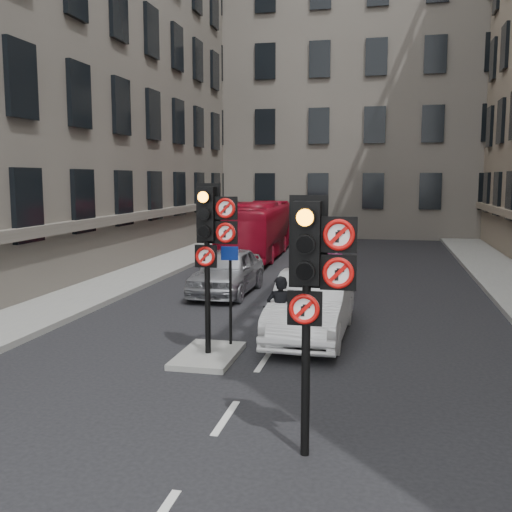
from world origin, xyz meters
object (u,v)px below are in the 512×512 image
at_px(signal_near, 313,271).
at_px(motorcyclist, 280,313).
at_px(car_white, 312,306).
at_px(bus_red, 258,229).
at_px(info_sign, 230,281).
at_px(signal_far, 211,232).
at_px(car_pink, 317,282).
at_px(motorcycle, 275,321).
at_px(car_silver, 227,271).

xyz_separation_m(signal_near, motorcyclist, (-1.31, 5.01, -1.75)).
bearing_deg(car_white, bus_red, 108.24).
relative_size(signal_near, car_white, 0.76).
bearing_deg(signal_near, motorcyclist, 104.69).
bearing_deg(info_sign, car_white, 37.74).
height_order(signal_near, signal_far, signal_far).
height_order(car_pink, motorcycle, car_pink).
bearing_deg(bus_red, signal_near, -78.26).
relative_size(car_white, motorcyclist, 2.82).
bearing_deg(car_pink, info_sign, -108.56).
xyz_separation_m(car_silver, motorcyclist, (2.83, -6.02, 0.08)).
bearing_deg(motorcyclist, bus_red, -85.80).
height_order(motorcycle, info_sign, info_sign).
height_order(car_white, bus_red, bus_red).
bearing_deg(motorcyclist, signal_near, 95.08).
bearing_deg(car_white, signal_far, -129.22).
height_order(signal_far, car_pink, signal_far).
xyz_separation_m(car_silver, info_sign, (1.76, -6.29, 0.79)).
distance_m(signal_far, motorcycle, 2.90).
distance_m(car_pink, motorcyclist, 5.08).
relative_size(car_silver, info_sign, 2.01).
distance_m(signal_near, signal_far, 4.77).
height_order(car_silver, car_white, car_white).
xyz_separation_m(motorcycle, info_sign, (-0.85, -0.80, 1.05)).
height_order(signal_far, info_sign, signal_far).
bearing_deg(motorcycle, car_white, 34.15).
bearing_deg(signal_far, car_silver, 102.40).
bearing_deg(motorcycle, car_silver, 110.82).
bearing_deg(signal_near, bus_red, 104.03).
distance_m(signal_far, car_silver, 7.46).
relative_size(signal_far, motorcyclist, 2.15).
distance_m(motorcycle, motorcyclist, 0.67).
distance_m(signal_near, bus_red, 21.13).
bearing_deg(signal_near, car_silver, 110.60).
relative_size(signal_far, car_white, 0.76).
distance_m(motorcyclist, info_sign, 1.32).
relative_size(car_white, car_pink, 1.03).
distance_m(signal_far, car_pink, 6.60).
height_order(signal_near, info_sign, signal_near).
relative_size(signal_near, motorcyclist, 2.15).
bearing_deg(car_white, motorcyclist, -114.74).
bearing_deg(signal_far, info_sign, 73.84).
bearing_deg(signal_near, info_sign, 116.73).
bearing_deg(car_silver, info_sign, -73.34).
height_order(signal_near, bus_red, signal_near).
relative_size(car_silver, bus_red, 0.46).
bearing_deg(motorcycle, motorcyclist, -72.11).
distance_m(car_pink, motorcycle, 4.57).
xyz_separation_m(car_pink, motorcycle, (-0.47, -4.54, -0.17)).
relative_size(bus_red, info_sign, 4.33).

